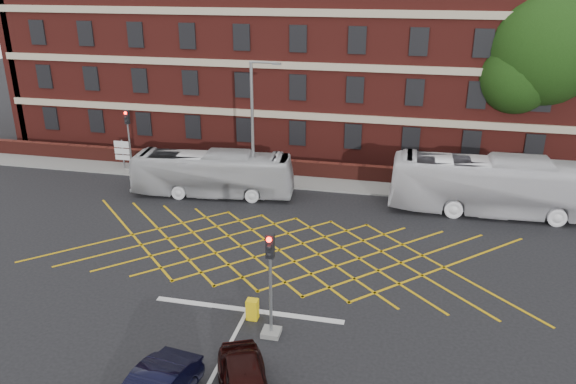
% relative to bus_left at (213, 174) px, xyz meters
% --- Properties ---
extents(ground, '(120.00, 120.00, 0.00)m').
position_rel_bus_left_xyz_m(ground, '(5.79, -8.47, -1.39)').
color(ground, black).
rests_on(ground, ground).
extents(victorian_building, '(51.00, 12.17, 20.40)m').
position_rel_bus_left_xyz_m(victorian_building, '(6.04, 13.53, 6.45)').
color(victorian_building, '#5D1C18').
rests_on(victorian_building, ground).
extents(boundary_wall, '(56.00, 0.50, 1.10)m').
position_rel_bus_left_xyz_m(boundary_wall, '(5.79, 4.53, -0.84)').
color(boundary_wall, '#4E1A15').
rests_on(boundary_wall, ground).
extents(far_pavement, '(60.00, 3.00, 0.12)m').
position_rel_bus_left_xyz_m(far_pavement, '(5.79, 3.53, -1.33)').
color(far_pavement, slate).
rests_on(far_pavement, ground).
extents(box_junction_hatching, '(8.22, 8.22, 0.02)m').
position_rel_bus_left_xyz_m(box_junction_hatching, '(5.79, -6.47, -1.38)').
color(box_junction_hatching, '#CC990C').
rests_on(box_junction_hatching, ground).
extents(stop_line, '(8.00, 0.30, 0.02)m').
position_rel_bus_left_xyz_m(stop_line, '(5.79, -11.97, -1.38)').
color(stop_line, silver).
rests_on(stop_line, ground).
extents(bus_left, '(10.15, 3.39, 2.77)m').
position_rel_bus_left_xyz_m(bus_left, '(0.00, 0.00, 0.00)').
color(bus_left, '#BBBCC0').
rests_on(bus_left, ground).
extents(bus_right, '(11.98, 2.97, 3.32)m').
position_rel_bus_left_xyz_m(bus_right, '(16.74, 0.85, 0.28)').
color(bus_right, silver).
rests_on(bus_right, ground).
extents(car_maroon, '(3.09, 4.30, 1.36)m').
position_rel_bus_left_xyz_m(car_maroon, '(7.23, -17.04, -0.71)').
color(car_maroon, black).
rests_on(car_maroon, ground).
extents(deciduous_tree, '(7.67, 7.47, 12.10)m').
position_rel_bus_left_xyz_m(deciduous_tree, '(19.57, 8.96, 6.44)').
color(deciduous_tree, black).
rests_on(deciduous_tree, ground).
extents(traffic_light_near, '(0.70, 0.70, 4.27)m').
position_rel_bus_left_xyz_m(traffic_light_near, '(7.15, -13.38, 0.38)').
color(traffic_light_near, slate).
rests_on(traffic_light_near, ground).
extents(traffic_light_far, '(0.70, 0.70, 4.27)m').
position_rel_bus_left_xyz_m(traffic_light_far, '(-7.19, 3.19, 0.38)').
color(traffic_light_far, slate).
rests_on(traffic_light_far, ground).
extents(street_lamp, '(2.25, 1.00, 8.28)m').
position_rel_bus_left_xyz_m(street_lamp, '(2.63, 0.28, 1.41)').
color(street_lamp, slate).
rests_on(street_lamp, ground).
extents(direction_signs, '(1.10, 0.16, 2.20)m').
position_rel_bus_left_xyz_m(direction_signs, '(-7.73, 3.02, -0.01)').
color(direction_signs, gray).
rests_on(direction_signs, ground).
extents(utility_cabinet, '(0.46, 0.39, 0.87)m').
position_rel_bus_left_xyz_m(utility_cabinet, '(6.16, -12.50, -0.95)').
color(utility_cabinet, yellow).
rests_on(utility_cabinet, ground).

